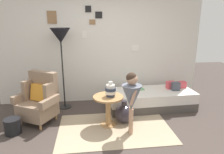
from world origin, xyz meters
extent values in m
plane|color=#423833|center=(0.00, 0.00, 0.00)|extent=(12.00, 12.00, 0.00)
cube|color=silver|center=(0.00, 1.95, 1.30)|extent=(4.80, 0.10, 2.60)
cube|color=olive|center=(-1.06, 1.90, 1.99)|extent=(0.20, 0.02, 0.27)
cube|color=gray|center=(-1.06, 1.89, 1.99)|extent=(0.16, 0.01, 0.21)
cube|color=white|center=(0.83, 1.90, 1.29)|extent=(0.17, 0.02, 0.15)
cube|color=#5F5F57|center=(0.83, 1.89, 1.29)|extent=(0.13, 0.01, 0.11)
cube|color=black|center=(-0.26, 1.90, 2.17)|extent=(0.13, 0.02, 0.14)
cube|color=silver|center=(-0.26, 1.89, 2.17)|extent=(0.10, 0.01, 0.11)
cube|color=olive|center=(-0.18, 1.90, 1.89)|extent=(0.14, 0.02, 0.11)
cube|color=silver|center=(-0.18, 1.89, 1.89)|extent=(0.11, 0.01, 0.09)
cube|color=black|center=(-0.03, 1.90, 2.04)|extent=(0.16, 0.02, 0.15)
cube|color=beige|center=(-0.03, 1.89, 2.04)|extent=(0.12, 0.01, 0.11)
cube|color=white|center=(-0.37, 1.90, 1.61)|extent=(0.10, 0.02, 0.14)
cube|color=beige|center=(-0.37, 1.89, 1.61)|extent=(0.08, 0.01, 0.11)
cube|color=tan|center=(0.14, 0.45, 0.01)|extent=(2.04, 1.29, 0.01)
cylinder|color=tan|center=(-1.62, 0.81, 0.06)|extent=(0.04, 0.04, 0.12)
cylinder|color=tan|center=(-1.21, 0.57, 0.06)|extent=(0.04, 0.04, 0.12)
cylinder|color=tan|center=(-1.40, 1.20, 0.06)|extent=(0.04, 0.04, 0.12)
cylinder|color=tan|center=(-0.99, 0.97, 0.06)|extent=(0.04, 0.04, 0.12)
cube|color=#8C725B|center=(-1.30, 0.89, 0.27)|extent=(0.80, 0.78, 0.30)
cube|color=#8C725B|center=(-1.19, 1.09, 0.70)|extent=(0.59, 0.42, 0.55)
cube|color=#8C725B|center=(-1.48, 1.10, 0.61)|extent=(0.22, 0.31, 0.39)
cube|color=#8C725B|center=(-1.03, 0.85, 0.61)|extent=(0.22, 0.31, 0.39)
cube|color=#8C725B|center=(-1.60, 1.03, 0.49)|extent=(0.33, 0.48, 0.14)
cube|color=#8C725B|center=(-1.03, 0.71, 0.49)|extent=(0.33, 0.48, 0.14)
cube|color=orange|center=(-1.26, 0.97, 0.58)|extent=(0.39, 0.32, 0.33)
cube|color=#4C4742|center=(1.08, 1.30, 0.09)|extent=(1.93, 0.87, 0.18)
cube|color=silver|center=(1.08, 1.30, 0.29)|extent=(1.93, 0.87, 0.22)
cube|color=#D64C56|center=(1.85, 1.42, 0.47)|extent=(0.21, 0.15, 0.15)
cube|color=#474C56|center=(1.64, 1.27, 0.49)|extent=(0.18, 0.13, 0.19)
cube|color=#D64C56|center=(1.57, 1.40, 0.49)|extent=(0.19, 0.15, 0.17)
cylinder|color=tan|center=(0.04, 0.60, 0.01)|extent=(0.31, 0.31, 0.02)
cylinder|color=tan|center=(0.04, 0.60, 0.29)|extent=(0.10, 0.10, 0.53)
cylinder|color=tan|center=(0.04, 0.60, 0.57)|extent=(0.56, 0.56, 0.03)
cylinder|color=#2D384C|center=(0.08, 0.59, 0.61)|extent=(0.16, 0.16, 0.06)
cylinder|color=white|center=(0.08, 0.59, 0.67)|extent=(0.19, 0.19, 0.06)
cylinder|color=#2D384C|center=(0.08, 0.59, 0.72)|extent=(0.19, 0.19, 0.06)
cylinder|color=white|center=(0.08, 0.59, 0.78)|extent=(0.16, 0.16, 0.06)
cylinder|color=white|center=(0.08, 0.59, 0.84)|extent=(0.07, 0.07, 0.06)
cylinder|color=black|center=(-0.86, 1.55, 0.01)|extent=(0.28, 0.28, 0.02)
cylinder|color=black|center=(-0.86, 1.55, 0.86)|extent=(0.03, 0.03, 1.68)
cone|color=black|center=(-0.86, 1.55, 1.62)|extent=(0.42, 0.42, 0.31)
cylinder|color=tan|center=(0.39, 0.23, 0.23)|extent=(0.07, 0.07, 0.47)
cylinder|color=tan|center=(0.41, 0.33, 0.23)|extent=(0.07, 0.07, 0.47)
cone|color=slate|center=(0.40, 0.28, 0.66)|extent=(0.34, 0.34, 0.45)
cylinder|color=slate|center=(0.40, 0.28, 0.81)|extent=(0.17, 0.17, 0.17)
cylinder|color=tan|center=(0.40, 0.16, 0.72)|extent=(0.13, 0.07, 0.30)
cylinder|color=tan|center=(0.44, 0.40, 0.72)|extent=(0.13, 0.07, 0.30)
sphere|color=tan|center=(0.40, 0.28, 0.99)|extent=(0.19, 0.19, 0.19)
sphere|color=#38281E|center=(0.39, 0.28, 1.01)|extent=(0.18, 0.18, 0.18)
cube|color=#69AB74|center=(0.82, 1.41, 0.42)|extent=(0.24, 0.20, 0.03)
sphere|color=#332D38|center=(0.35, 0.69, 0.18)|extent=(0.36, 0.36, 0.36)
cylinder|color=#332D38|center=(0.35, 0.69, 0.40)|extent=(0.10, 0.10, 0.09)
cylinder|color=black|center=(-1.66, 0.51, 0.14)|extent=(0.28, 0.28, 0.28)
camera|label=1|loc=(-0.33, -2.88, 1.93)|focal=32.76mm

